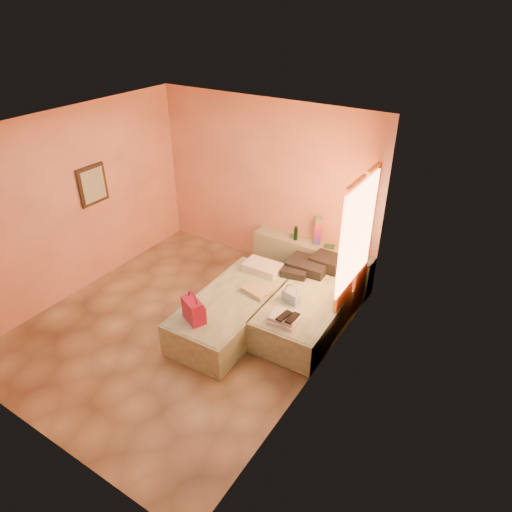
{
  "coord_description": "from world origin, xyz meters",
  "views": [
    {
      "loc": [
        3.65,
        -3.77,
        4.2
      ],
      "look_at": [
        0.7,
        0.85,
        0.97
      ],
      "focal_mm": 32.0,
      "sensor_mm": 36.0,
      "label": 1
    }
  ],
  "objects": [
    {
      "name": "headboard_ledge",
      "position": [
        0.98,
        2.1,
        0.33
      ],
      "size": [
        2.05,
        0.3,
        0.65
      ],
      "primitive_type": "cube",
      "color": "#939F82",
      "rests_on": "ground"
    },
    {
      "name": "towel_stack",
      "position": [
        1.48,
        0.3,
        0.55
      ],
      "size": [
        0.38,
        0.33,
        0.1
      ],
      "primitive_type": "cube",
      "rotation": [
        0.0,
        0.0,
        0.1
      ],
      "color": "silver",
      "rests_on": "bed_right"
    },
    {
      "name": "sandal_pair",
      "position": [
        1.54,
        0.29,
        0.61
      ],
      "size": [
        0.21,
        0.26,
        0.03
      ],
      "primitive_type": "cube",
      "rotation": [
        0.0,
        0.0,
        -0.14
      ],
      "color": "black",
      "rests_on": "towel_stack"
    },
    {
      "name": "ground",
      "position": [
        0.0,
        0.0,
        0.0
      ],
      "size": [
        4.5,
        4.5,
        0.0
      ],
      "primitive_type": "plane",
      "color": "tan",
      "rests_on": "ground"
    },
    {
      "name": "room_walls",
      "position": [
        0.21,
        0.57,
        1.79
      ],
      "size": [
        4.02,
        4.51,
        2.81
      ],
      "color": "#FEAD87",
      "rests_on": "ground"
    },
    {
      "name": "flower_vase",
      "position": [
        1.8,
        2.06,
        0.76
      ],
      "size": [
        0.18,
        0.18,
        0.23
      ],
      "primitive_type": "cube",
      "rotation": [
        0.0,
        0.0,
        0.01
      ],
      "color": "silver",
      "rests_on": "headboard_ledge"
    },
    {
      "name": "clothes_pile",
      "position": [
        1.22,
        1.59,
        0.6
      ],
      "size": [
        0.68,
        0.68,
        0.19
      ],
      "primitive_type": "cube",
      "rotation": [
        0.0,
        0.0,
        0.07
      ],
      "color": "black",
      "rests_on": "bed_right"
    },
    {
      "name": "water_bottle",
      "position": [
        0.68,
        2.09,
        0.77
      ],
      "size": [
        0.08,
        0.08,
        0.23
      ],
      "primitive_type": "cylinder",
      "rotation": [
        0.0,
        0.0,
        0.39
      ],
      "color": "#12331A",
      "rests_on": "headboard_ledge"
    },
    {
      "name": "small_dish",
      "position": [
        0.61,
        2.14,
        0.67
      ],
      "size": [
        0.17,
        0.17,
        0.03
      ],
      "primitive_type": "cylinder",
      "rotation": [
        0.0,
        0.0,
        -0.29
      ],
      "color": "#4E905D",
      "rests_on": "headboard_ledge"
    },
    {
      "name": "bed_right",
      "position": [
        1.5,
        1.05,
        0.25
      ],
      "size": [
        0.96,
        2.03,
        0.5
      ],
      "primitive_type": "cube",
      "rotation": [
        0.0,
        0.0,
        0.03
      ],
      "color": "beige",
      "rests_on": "ground"
    },
    {
      "name": "blue_handbag",
      "position": [
        1.35,
        0.73,
        0.58
      ],
      "size": [
        0.27,
        0.17,
        0.16
      ],
      "primitive_type": "cube",
      "rotation": [
        0.0,
        0.0,
        -0.25
      ],
      "color": "#3C5490",
      "rests_on": "bed_right"
    },
    {
      "name": "khaki_garment",
      "position": [
        0.84,
        0.69,
        0.53
      ],
      "size": [
        0.42,
        0.36,
        0.06
      ],
      "primitive_type": "cube",
      "rotation": [
        0.0,
        0.0,
        -0.19
      ],
      "color": "tan",
      "rests_on": "bed_left"
    },
    {
      "name": "rainbow_box",
      "position": [
        1.03,
        2.16,
        0.88
      ],
      "size": [
        0.13,
        0.13,
        0.46
      ],
      "primitive_type": "cube",
      "rotation": [
        0.0,
        0.0,
        0.42
      ],
      "color": "#A81439",
      "rests_on": "headboard_ledge"
    },
    {
      "name": "bed_left",
      "position": [
        0.6,
        0.4,
        0.25
      ],
      "size": [
        0.96,
        2.03,
        0.5
      ],
      "primitive_type": "cube",
      "rotation": [
        0.0,
        0.0,
        0.03
      ],
      "color": "beige",
      "rests_on": "ground"
    },
    {
      "name": "magenta_handbag",
      "position": [
        0.48,
        -0.28,
        0.66
      ],
      "size": [
        0.38,
        0.31,
        0.31
      ],
      "primitive_type": "cube",
      "rotation": [
        0.0,
        0.0,
        -0.42
      ],
      "color": "#A81439",
      "rests_on": "bed_left"
    },
    {
      "name": "green_book",
      "position": [
        1.25,
        2.15,
        0.66
      ],
      "size": [
        0.18,
        0.15,
        0.03
      ],
      "primitive_type": "cube",
      "rotation": [
        0.0,
        0.0,
        0.27
      ],
      "color": "#274A30",
      "rests_on": "headboard_ledge"
    }
  ]
}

